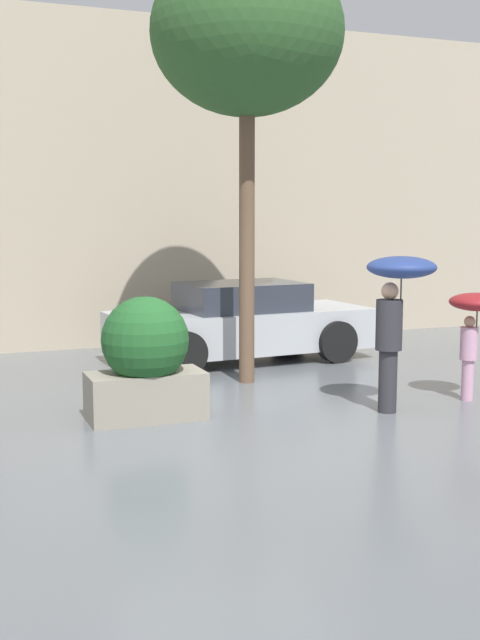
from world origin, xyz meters
TOP-DOWN VIEW (x-y plane):
  - ground_plane at (0.00, 0.00)m, footprint 40.00×40.00m
  - building_facade at (0.00, 6.50)m, footprint 18.00×0.30m
  - planter_box at (-0.70, 1.00)m, footprint 1.38×1.03m
  - person_adult at (2.26, 0.25)m, footprint 0.84×0.84m
  - person_child at (3.56, 0.43)m, footprint 0.73×0.73m
  - parked_car_near at (1.76, 4.21)m, footprint 4.45×2.14m
  - street_tree at (1.21, 2.55)m, footprint 2.68×2.68m

SIDE VIEW (x-z plane):
  - ground_plane at x=0.00m, z-range 0.00..0.00m
  - parked_car_near at x=1.76m, z-range -0.04..1.27m
  - planter_box at x=-0.70m, z-range 0.00..1.47m
  - person_child at x=3.56m, z-range 0.43..1.84m
  - person_adult at x=2.26m, z-range 0.49..2.41m
  - building_facade at x=0.00m, z-range 0.00..6.00m
  - street_tree at x=1.21m, z-range 1.85..7.90m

